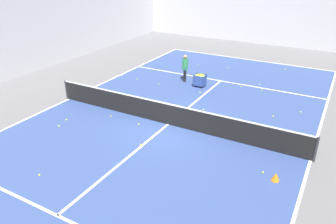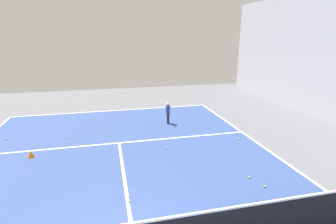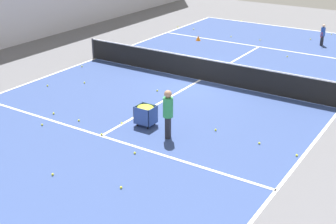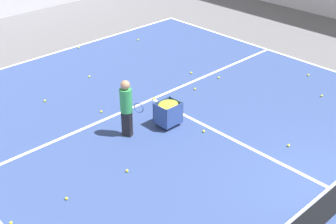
# 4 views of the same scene
# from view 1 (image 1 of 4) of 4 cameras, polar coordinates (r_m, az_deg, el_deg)

# --- Properties ---
(ground_plane) EXTENTS (38.67, 38.67, 0.00)m
(ground_plane) POSITION_cam_1_polar(r_m,az_deg,el_deg) (14.66, 0.00, -2.17)
(ground_plane) COLOR #5B5B60
(court_playing_area) EXTENTS (11.99, 23.94, 0.00)m
(court_playing_area) POSITION_cam_1_polar(r_m,az_deg,el_deg) (14.66, 0.00, -2.16)
(court_playing_area) COLOR navy
(court_playing_area) RESTS_ON ground
(line_baseline_far) EXTENTS (11.99, 0.10, 0.00)m
(line_baseline_far) POSITION_cam_1_polar(r_m,az_deg,el_deg) (25.11, 13.57, 8.92)
(line_baseline_far) COLOR white
(line_baseline_far) RESTS_ON ground
(line_sideline_left) EXTENTS (0.10, 23.94, 0.00)m
(line_sideline_left) POSITION_cam_1_polar(r_m,az_deg,el_deg) (18.08, -16.85, 2.18)
(line_sideline_left) COLOR white
(line_sideline_left) RESTS_ON ground
(line_sideline_right) EXTENTS (0.10, 23.94, 0.00)m
(line_sideline_right) POSITION_cam_1_polar(r_m,az_deg,el_deg) (13.22, 23.56, -7.77)
(line_sideline_right) COLOR white
(line_sideline_right) RESTS_ON ground
(line_service_near) EXTENTS (11.99, 0.10, 0.00)m
(line_service_near) POSITION_cam_1_polar(r_m,az_deg,el_deg) (10.41, -18.73, -16.72)
(line_service_near) COLOR white
(line_service_near) RESTS_ON ground
(line_service_far) EXTENTS (11.99, 0.10, 0.00)m
(line_service_far) POSITION_cam_1_polar(r_m,az_deg,el_deg) (20.20, 9.16, 5.38)
(line_service_far) COLOR white
(line_service_far) RESTS_ON ground
(line_centre_service) EXTENTS (0.10, 13.17, 0.00)m
(line_centre_service) POSITION_cam_1_polar(r_m,az_deg,el_deg) (14.66, 0.00, -2.15)
(line_centre_service) COLOR white
(line_centre_service) RESTS_ON ground
(hall_enclosure_far) EXTENTS (22.71, 0.15, 7.13)m
(hall_enclosure_far) POSITION_cam_1_polar(r_m,az_deg,el_deg) (29.65, 17.46, 17.94)
(hall_enclosure_far) COLOR silver
(hall_enclosure_far) RESTS_ON ground
(tennis_net) EXTENTS (12.29, 0.10, 1.02)m
(tennis_net) POSITION_cam_1_polar(r_m,az_deg,el_deg) (14.43, 0.00, -0.30)
(tennis_net) COLOR #2D2D33
(tennis_net) RESTS_ON ground
(coach_at_net) EXTENTS (0.45, 0.65, 1.63)m
(coach_at_net) POSITION_cam_1_polar(r_m,az_deg,el_deg) (19.63, 2.99, 7.95)
(coach_at_net) COLOR black
(coach_at_net) RESTS_ON ground
(ball_cart) EXTENTS (0.63, 0.55, 0.73)m
(ball_cart) POSITION_cam_1_polar(r_m,az_deg,el_deg) (18.99, 5.58, 5.93)
(ball_cart) COLOR #2D478C
(ball_cart) RESTS_ON ground
(training_cone_1) EXTENTS (0.27, 0.27, 0.30)m
(training_cone_1) POSITION_cam_1_polar(r_m,az_deg,el_deg) (11.66, 18.23, -10.66)
(training_cone_1) COLOR orange
(training_cone_1) RESTS_ON ground
(tennis_ball_0) EXTENTS (0.07, 0.07, 0.07)m
(tennis_ball_0) POSITION_cam_1_polar(r_m,az_deg,el_deg) (14.64, -5.14, -2.16)
(tennis_ball_0) COLOR yellow
(tennis_ball_0) RESTS_ON ground
(tennis_ball_1) EXTENTS (0.07, 0.07, 0.07)m
(tennis_ball_1) POSITION_cam_1_polar(r_m,az_deg,el_deg) (18.17, 5.59, 3.41)
(tennis_ball_1) COLOR yellow
(tennis_ball_1) RESTS_ON ground
(tennis_ball_2) EXTENTS (0.07, 0.07, 0.07)m
(tennis_ball_2) POSITION_cam_1_polar(r_m,az_deg,el_deg) (19.34, -1.61, 4.89)
(tennis_ball_2) COLOR yellow
(tennis_ball_2) RESTS_ON ground
(tennis_ball_4) EXTENTS (0.07, 0.07, 0.07)m
(tennis_ball_4) POSITION_cam_1_polar(r_m,az_deg,el_deg) (12.18, -21.49, -10.18)
(tennis_ball_4) COLOR yellow
(tennis_ball_4) RESTS_ON ground
(tennis_ball_5) EXTENTS (0.07, 0.07, 0.07)m
(tennis_ball_5) POSITION_cam_1_polar(r_m,az_deg,el_deg) (16.98, 22.11, -0.02)
(tennis_ball_5) COLOR yellow
(tennis_ball_5) RESTS_ON ground
(tennis_ball_8) EXTENTS (0.07, 0.07, 0.07)m
(tennis_ball_8) POSITION_cam_1_polar(r_m,az_deg,el_deg) (16.08, 17.84, -0.73)
(tennis_ball_8) COLOR yellow
(tennis_ball_8) RESTS_ON ground
(tennis_ball_9) EXTENTS (0.07, 0.07, 0.07)m
(tennis_ball_9) POSITION_cam_1_polar(r_m,az_deg,el_deg) (20.05, 15.64, 4.69)
(tennis_ball_9) COLOR yellow
(tennis_ball_9) RESTS_ON ground
(tennis_ball_10) EXTENTS (0.07, 0.07, 0.07)m
(tennis_ball_10) POSITION_cam_1_polar(r_m,az_deg,el_deg) (24.70, 15.14, 8.55)
(tennis_ball_10) COLOR yellow
(tennis_ball_10) RESTS_ON ground
(tennis_ball_12) EXTENTS (0.07, 0.07, 0.07)m
(tennis_ball_12) POSITION_cam_1_polar(r_m,az_deg,el_deg) (14.43, 22.81, -4.65)
(tennis_ball_12) COLOR yellow
(tennis_ball_12) RESTS_ON ground
(tennis_ball_13) EXTENTS (0.07, 0.07, 0.07)m
(tennis_ball_13) POSITION_cam_1_polar(r_m,az_deg,el_deg) (15.70, -17.25, -1.29)
(tennis_ball_13) COLOR yellow
(tennis_ball_13) RESTS_ON ground
(tennis_ball_14) EXTENTS (0.07, 0.07, 0.07)m
(tennis_ball_14) POSITION_cam_1_polar(r_m,az_deg,el_deg) (20.26, -5.38, 5.75)
(tennis_ball_14) COLOR yellow
(tennis_ball_14) RESTS_ON ground
(tennis_ball_15) EXTENTS (0.07, 0.07, 0.07)m
(tennis_ball_15) POSITION_cam_1_polar(r_m,az_deg,el_deg) (20.14, 9.19, 5.41)
(tennis_ball_15) COLOR yellow
(tennis_ball_15) RESTS_ON ground
(tennis_ball_16) EXTENTS (0.07, 0.07, 0.07)m
(tennis_ball_16) POSITION_cam_1_polar(r_m,az_deg,el_deg) (11.95, 16.19, -10.07)
(tennis_ball_16) COLOR yellow
(tennis_ball_16) RESTS_ON ground
(tennis_ball_17) EXTENTS (0.07, 0.07, 0.07)m
(tennis_ball_17) POSITION_cam_1_polar(r_m,az_deg,el_deg) (15.56, -9.93, -0.73)
(tennis_ball_17) COLOR yellow
(tennis_ball_17) RESTS_ON ground
(tennis_ball_18) EXTENTS (0.07, 0.07, 0.07)m
(tennis_ball_18) POSITION_cam_1_polar(r_m,az_deg,el_deg) (15.22, -18.45, -2.33)
(tennis_ball_18) COLOR yellow
(tennis_ball_18) RESTS_ON ground
(tennis_ball_20) EXTENTS (0.07, 0.07, 0.07)m
(tennis_ball_20) POSITION_cam_1_polar(r_m,az_deg,el_deg) (23.40, 19.79, 7.03)
(tennis_ball_20) COLOR yellow
(tennis_ball_20) RESTS_ON ground
(tennis_ball_21) EXTENTS (0.07, 0.07, 0.07)m
(tennis_ball_21) POSITION_cam_1_polar(r_m,az_deg,el_deg) (22.97, 5.18, 8.10)
(tennis_ball_21) COLOR yellow
(tennis_ball_21) RESTS_ON ground
(tennis_ball_23) EXTENTS (0.07, 0.07, 0.07)m
(tennis_ball_23) POSITION_cam_1_polar(r_m,az_deg,el_deg) (22.73, 10.37, 7.61)
(tennis_ball_23) COLOR yellow
(tennis_ball_23) RESTS_ON ground
(tennis_ball_24) EXTENTS (0.07, 0.07, 0.07)m
(tennis_ball_24) POSITION_cam_1_polar(r_m,az_deg,el_deg) (19.13, 16.05, 3.65)
(tennis_ball_24) COLOR yellow
(tennis_ball_24) RESTS_ON ground
(tennis_ball_25) EXTENTS (0.07, 0.07, 0.07)m
(tennis_ball_25) POSITION_cam_1_polar(r_m,az_deg,el_deg) (21.12, 5.31, 6.56)
(tennis_ball_25) COLOR yellow
(tennis_ball_25) RESTS_ON ground
(tennis_ball_26) EXTENTS (0.07, 0.07, 0.07)m
(tennis_ball_26) POSITION_cam_1_polar(r_m,az_deg,el_deg) (13.07, -4.75, -5.74)
(tennis_ball_26) COLOR yellow
(tennis_ball_26) RESTS_ON ground
(tennis_ball_27) EXTENTS (0.07, 0.07, 0.07)m
(tennis_ball_27) POSITION_cam_1_polar(r_m,az_deg,el_deg) (16.09, 6.19, 0.42)
(tennis_ball_27) COLOR yellow
(tennis_ball_27) RESTS_ON ground
(tennis_ball_31) EXTENTS (0.07, 0.07, 0.07)m
(tennis_ball_31) POSITION_cam_1_polar(r_m,az_deg,el_deg) (21.06, -8.02, 6.37)
(tennis_ball_31) COLOR yellow
(tennis_ball_31) RESTS_ON ground
(tennis_ball_33) EXTENTS (0.07, 0.07, 0.07)m
(tennis_ball_33) POSITION_cam_1_polar(r_m,az_deg,el_deg) (19.37, 12.60, 4.31)
(tennis_ball_33) COLOR yellow
(tennis_ball_33) RESTS_ON ground
(tennis_ball_34) EXTENTS (0.07, 0.07, 0.07)m
(tennis_ball_34) POSITION_cam_1_polar(r_m,az_deg,el_deg) (19.20, 8.05, 4.49)
(tennis_ball_34) COLOR yellow
(tennis_ball_34) RESTS_ON ground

